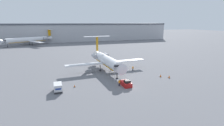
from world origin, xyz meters
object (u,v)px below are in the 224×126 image
Objects in this scene: traffic_cone_mid at (169,77)px; airplane_main at (107,60)px; airplane_parked_far_left at (29,40)px; traffic_cone_right at (161,76)px; worker_near_tug at (119,83)px; traffic_cone_left at (75,86)px; pushback_tug at (126,83)px; luggage_cart at (58,88)px; worker_by_wing at (133,68)px.

airplane_main is at bearing 138.12° from traffic_cone_mid.
traffic_cone_right is at bearing -64.45° from airplane_parked_far_left.
worker_near_tug is 11.81m from traffic_cone_left.
traffic_cone_right is (26.50, 0.06, 0.12)m from traffic_cone_left.
airplane_main is 21.23m from traffic_cone_mid.
pushback_tug is (0.34, -15.96, -3.06)m from airplane_main.
luggage_cart is 30.75m from traffic_cone_right.
airplane_parked_far_left is at bearing 116.03° from traffic_cone_mid.
traffic_cone_mid is 0.02× the size of airplane_parked_far_left.
airplane_parked_far_left is at bearing 107.37° from worker_near_tug.
traffic_cone_left is (-13.09, 3.66, -0.41)m from pushback_tug.
traffic_cone_right is at bearing 15.51° from pushback_tug.
airplane_main is 0.81× the size of airplane_parked_far_left.
airplane_parked_far_left reaches higher than worker_near_tug.
airplane_parked_far_left reaches higher than pushback_tug.
traffic_cone_right reaches higher than traffic_cone_mid.
traffic_cone_left is at bearing -179.88° from traffic_cone_right.
airplane_main is at bearing 91.23° from pushback_tug.
luggage_cart reaches higher than traffic_cone_mid.
airplane_main is at bearing 84.81° from worker_near_tug.
traffic_cone_left is at bearing 176.58° from traffic_cone_mid.
traffic_cone_left is at bearing 164.03° from worker_near_tug.
airplane_parked_far_left is at bearing 99.20° from luggage_cart.
worker_by_wing is at bearing -20.96° from airplane_main.
worker_near_tug is (15.53, -1.60, -0.04)m from luggage_cart.
worker_near_tug is 15.80m from worker_by_wing.
pushback_tug is at bearing -15.64° from traffic_cone_left.
traffic_cone_right is at bearing -41.66° from airplane_main.
airplane_main is 91.87m from airplane_parked_far_left.
luggage_cart is at bearing 173.34° from pushback_tug.
airplane_parked_far_left is (-46.84, 97.95, 3.61)m from traffic_cone_right.
traffic_cone_right is 2.55m from traffic_cone_mid.
worker_near_tug is at bearing -129.09° from worker_by_wing.
traffic_cone_mid is at bearing 5.20° from worker_near_tug.
airplane_main is 16.19× the size of worker_by_wing.
airplane_main is 16.26m from pushback_tug.
pushback_tug reaches higher than traffic_cone_mid.
luggage_cart is at bearing -158.60° from traffic_cone_left.
worker_by_wing reaches higher than traffic_cone_right.
airplane_parked_far_left is (-41.63, 88.99, 3.08)m from worker_by_wing.
pushback_tug is 6.59× the size of traffic_cone_left.
luggage_cart is 1.87× the size of worker_near_tug.
worker_near_tug is at bearing -174.80° from traffic_cone_mid.
luggage_cart is at bearing -140.55° from airplane_main.
luggage_cart is 5.69× the size of traffic_cone_left.
traffic_cone_mid is (15.61, -13.99, -3.36)m from airplane_main.
luggage_cart reaches higher than traffic_cone_right.
airplane_main is 15.57× the size of worker_near_tug.
luggage_cart is 15.61m from worker_near_tug.
pushback_tug is at bearing -164.49° from traffic_cone_right.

